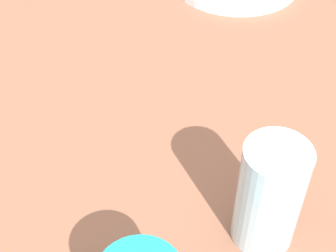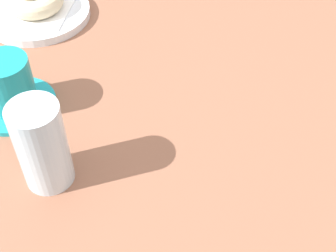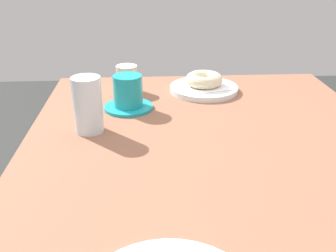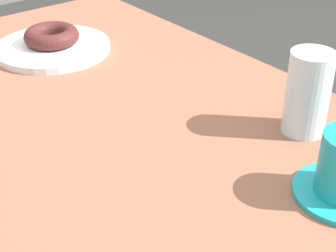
# 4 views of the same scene
# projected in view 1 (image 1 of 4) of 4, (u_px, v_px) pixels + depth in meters

# --- Properties ---
(table) EXTENTS (1.15, 0.80, 0.78)m
(table) POSITION_uv_depth(u_px,v_px,m) (105.00, 117.00, 0.76)
(table) COLOR brown
(table) RESTS_ON ground_plane
(water_glass) EXTENTS (0.06, 0.06, 0.12)m
(water_glass) POSITION_uv_depth(u_px,v_px,m) (269.00, 196.00, 0.49)
(water_glass) COLOR silver
(water_glass) RESTS_ON table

